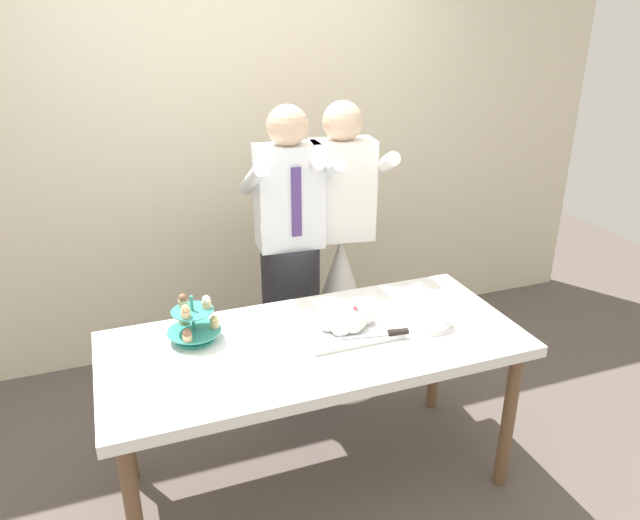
{
  "coord_description": "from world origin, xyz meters",
  "views": [
    {
      "loc": [
        -0.76,
        -2.09,
        2.08
      ],
      "look_at": [
        0.08,
        0.15,
        1.07
      ],
      "focal_mm": 33.43,
      "sensor_mm": 36.0,
      "label": 1
    }
  ],
  "objects_px": {
    "person_bride": "(340,292)",
    "person_groom": "(291,275)",
    "main_cake_tray": "(348,322)",
    "plate_stack": "(431,320)",
    "cupcake_stand": "(194,323)",
    "dessert_table": "(315,354)"
  },
  "relations": [
    {
      "from": "person_bride",
      "to": "person_groom",
      "type": "bearing_deg",
      "value": -175.61
    },
    {
      "from": "person_bride",
      "to": "main_cake_tray",
      "type": "bearing_deg",
      "value": -110.02
    },
    {
      "from": "plate_stack",
      "to": "person_groom",
      "type": "height_order",
      "value": "person_groom"
    },
    {
      "from": "cupcake_stand",
      "to": "main_cake_tray",
      "type": "distance_m",
      "value": 0.66
    },
    {
      "from": "cupcake_stand",
      "to": "person_bride",
      "type": "xyz_separation_m",
      "value": [
        0.92,
        0.59,
        -0.27
      ]
    },
    {
      "from": "dessert_table",
      "to": "person_groom",
      "type": "height_order",
      "value": "person_groom"
    },
    {
      "from": "dessert_table",
      "to": "person_bride",
      "type": "bearing_deg",
      "value": 60.42
    },
    {
      "from": "dessert_table",
      "to": "plate_stack",
      "type": "distance_m",
      "value": 0.54
    },
    {
      "from": "main_cake_tray",
      "to": "plate_stack",
      "type": "xyz_separation_m",
      "value": [
        0.36,
        -0.09,
        -0.02
      ]
    },
    {
      "from": "plate_stack",
      "to": "person_groom",
      "type": "distance_m",
      "value": 0.9
    },
    {
      "from": "plate_stack",
      "to": "person_groom",
      "type": "relative_size",
      "value": 0.11
    },
    {
      "from": "cupcake_stand",
      "to": "person_groom",
      "type": "height_order",
      "value": "person_groom"
    },
    {
      "from": "dessert_table",
      "to": "person_bride",
      "type": "height_order",
      "value": "person_bride"
    },
    {
      "from": "main_cake_tray",
      "to": "plate_stack",
      "type": "distance_m",
      "value": 0.38
    },
    {
      "from": "dessert_table",
      "to": "person_groom",
      "type": "relative_size",
      "value": 1.08
    },
    {
      "from": "plate_stack",
      "to": "person_bride",
      "type": "bearing_deg",
      "value": 96.43
    },
    {
      "from": "main_cake_tray",
      "to": "person_groom",
      "type": "distance_m",
      "value": 0.72
    },
    {
      "from": "plate_stack",
      "to": "person_bride",
      "type": "xyz_separation_m",
      "value": [
        -0.09,
        0.83,
        -0.22
      ]
    },
    {
      "from": "person_bride",
      "to": "plate_stack",
      "type": "bearing_deg",
      "value": -83.57
    },
    {
      "from": "main_cake_tray",
      "to": "person_groom",
      "type": "height_order",
      "value": "person_groom"
    },
    {
      "from": "cupcake_stand",
      "to": "dessert_table",
      "type": "bearing_deg",
      "value": -20.16
    },
    {
      "from": "main_cake_tray",
      "to": "person_bride",
      "type": "bearing_deg",
      "value": 69.98
    }
  ]
}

